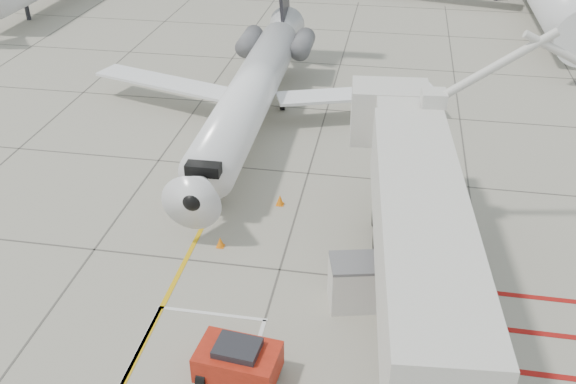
# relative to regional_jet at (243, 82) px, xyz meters

# --- Properties ---
(ground_plane) EXTENTS (260.00, 260.00, 0.00)m
(ground_plane) POSITION_rel_regional_jet_xyz_m (3.95, -14.82, -3.60)
(ground_plane) COLOR gray
(ground_plane) RESTS_ON ground
(regional_jet) EXTENTS (22.11, 27.73, 7.20)m
(regional_jet) POSITION_rel_regional_jet_xyz_m (0.00, 0.00, 0.00)
(regional_jet) COLOR white
(regional_jet) RESTS_ON ground_plane
(jet_bridge) EXTENTS (10.46, 19.53, 7.54)m
(jet_bridge) POSITION_rel_regional_jet_xyz_m (9.14, -13.66, 0.17)
(jet_bridge) COLOR silver
(jet_bridge) RESTS_ON ground_plane
(pushback_tug) EXTENTS (2.80, 1.92, 1.54)m
(pushback_tug) POSITION_rel_regional_jet_xyz_m (3.67, -16.64, -2.83)
(pushback_tug) COLOR #AE2110
(pushback_tug) RESTS_ON ground_plane
(baggage_cart) EXTENTS (1.78, 1.25, 1.05)m
(baggage_cart) POSITION_rel_regional_jet_xyz_m (9.60, -12.27, -3.08)
(baggage_cart) COLOR #55555A
(baggage_cart) RESTS_ON ground_plane
(ground_power_unit) EXTENTS (2.73, 1.96, 1.96)m
(ground_power_unit) POSITION_rel_regional_jet_xyz_m (7.38, -12.24, -2.62)
(ground_power_unit) COLOR silver
(ground_power_unit) RESTS_ON ground_plane
(cone_nose) EXTENTS (0.34, 0.34, 0.48)m
(cone_nose) POSITION_rel_regional_jet_xyz_m (1.18, -9.69, -3.36)
(cone_nose) COLOR orange
(cone_nose) RESTS_ON ground_plane
(cone_side) EXTENTS (0.37, 0.37, 0.52)m
(cone_side) POSITION_rel_regional_jet_xyz_m (3.08, -5.98, -3.34)
(cone_side) COLOR orange
(cone_side) RESTS_ON ground_plane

